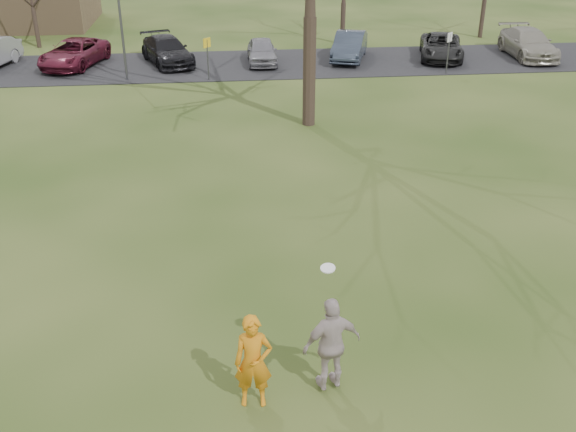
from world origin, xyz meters
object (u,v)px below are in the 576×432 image
(car_3, at_px, (167,50))
(car_7, at_px, (528,43))
(car_4, at_px, (262,51))
(player_defender, at_px, (253,362))
(car_2, at_px, (74,53))
(catching_play, at_px, (332,344))
(car_5, at_px, (349,46))
(car_6, at_px, (441,47))

(car_3, height_order, car_7, car_7)
(car_4, bearing_deg, player_defender, -93.41)
(player_defender, height_order, car_3, player_defender)
(car_7, bearing_deg, car_2, -178.86)
(car_2, xyz_separation_m, car_7, (24.60, -0.54, 0.06))
(car_2, distance_m, catching_play, 27.60)
(player_defender, distance_m, car_2, 27.34)
(car_7, xyz_separation_m, catching_play, (-15.25, -25.43, 0.29))
(car_2, bearing_deg, car_5, 15.53)
(car_6, relative_size, catching_play, 1.87)
(car_2, bearing_deg, car_6, 14.44)
(car_2, distance_m, car_7, 24.60)
(car_4, relative_size, car_7, 0.74)
(car_5, height_order, car_6, car_5)
(car_3, xyz_separation_m, catching_play, (4.53, -26.03, 0.34))
(car_6, bearing_deg, car_2, -166.25)
(player_defender, distance_m, car_7, 30.61)
(player_defender, xyz_separation_m, car_3, (-3.06, 26.24, -0.22))
(car_2, bearing_deg, car_3, 16.39)
(car_2, relative_size, catching_play, 1.94)
(player_defender, bearing_deg, car_5, 79.45)
(player_defender, relative_size, car_5, 0.43)
(car_4, relative_size, catching_play, 1.49)
(car_3, distance_m, car_6, 14.89)
(car_5, bearing_deg, catching_play, -83.64)
(car_4, bearing_deg, catching_play, -90.17)
(car_6, bearing_deg, car_7, 13.73)
(car_2, relative_size, car_4, 1.30)
(car_3, bearing_deg, car_4, -25.01)
(car_2, relative_size, car_5, 1.12)
(catching_play, bearing_deg, car_4, 88.88)
(player_defender, distance_m, car_5, 27.01)
(player_defender, xyz_separation_m, car_6, (11.82, 25.75, -0.25))
(car_3, relative_size, car_5, 1.08)
(car_2, distance_m, car_5, 14.66)
(player_defender, relative_size, catching_play, 0.75)
(catching_play, bearing_deg, player_defender, -171.75)
(car_3, relative_size, car_4, 1.26)
(car_2, height_order, car_6, car_2)
(car_5, bearing_deg, car_4, -157.64)
(car_3, height_order, catching_play, catching_play)
(car_5, xyz_separation_m, car_6, (5.04, -0.39, -0.07))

